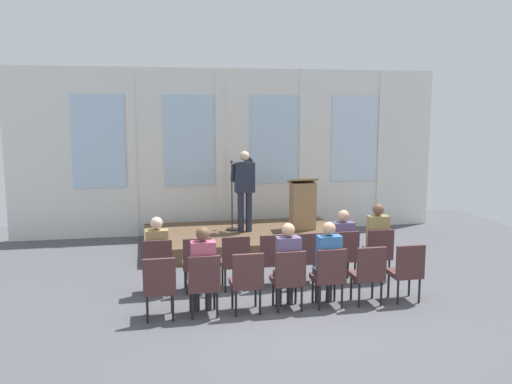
{
  "coord_description": "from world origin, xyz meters",
  "views": [
    {
      "loc": [
        -2.04,
        -7.72,
        3.02
      ],
      "look_at": [
        0.01,
        2.55,
        1.43
      ],
      "focal_mm": 38.7,
      "sensor_mm": 36.0,
      "label": 1
    }
  ],
  "objects_px": {
    "chair_r1_c3": "(289,276)",
    "chair_r1_c6": "(407,269)",
    "chair_r0_c1": "(197,261)",
    "chair_r0_c2": "(235,259)",
    "chair_r1_c0": "(159,284)",
    "chair_r0_c5": "(344,253)",
    "audience_r1_c1": "(203,266)",
    "lectern": "(303,204)",
    "chair_r0_c4": "(308,255)",
    "chair_r0_c3": "(272,257)",
    "speaker": "(244,185)",
    "chair_r1_c1": "(204,281)",
    "audience_r0_c5": "(342,242)",
    "mic_stand": "(232,215)",
    "audience_r0_c6": "(377,238)",
    "audience_r0_c0": "(157,251)",
    "chair_r0_c6": "(378,251)",
    "chair_r1_c2": "(247,279)",
    "audience_r1_c4": "(328,259)",
    "audience_r1_c3": "(287,261)",
    "chair_r1_c5": "(369,271)",
    "chair_r0_c0": "(158,263)",
    "chair_r1_c4": "(329,274)"
  },
  "relations": [
    {
      "from": "chair_r0_c2",
      "to": "chair_r1_c0",
      "type": "distance_m",
      "value": 1.68
    },
    {
      "from": "chair_r0_c6",
      "to": "audience_r1_c1",
      "type": "relative_size",
      "value": 0.71
    },
    {
      "from": "chair_r1_c0",
      "to": "chair_r1_c6",
      "type": "relative_size",
      "value": 1.0
    },
    {
      "from": "chair_r1_c0",
      "to": "audience_r1_c4",
      "type": "bearing_deg",
      "value": 1.82
    },
    {
      "from": "audience_r0_c6",
      "to": "audience_r0_c0",
      "type": "bearing_deg",
      "value": 179.93
    },
    {
      "from": "mic_stand",
      "to": "chair_r1_c6",
      "type": "height_order",
      "value": "mic_stand"
    },
    {
      "from": "audience_r1_c3",
      "to": "audience_r1_c4",
      "type": "distance_m",
      "value": 0.64
    },
    {
      "from": "chair_r0_c3",
      "to": "chair_r0_c2",
      "type": "bearing_deg",
      "value": 180.0
    },
    {
      "from": "audience_r0_c5",
      "to": "chair_r1_c1",
      "type": "distance_m",
      "value": 2.81
    },
    {
      "from": "audience_r0_c0",
      "to": "audience_r1_c1",
      "type": "distance_m",
      "value": 1.27
    },
    {
      "from": "chair_r1_c4",
      "to": "audience_r1_c4",
      "type": "xyz_separation_m",
      "value": [
        -0.0,
        0.08,
        0.2
      ]
    },
    {
      "from": "chair_r1_c3",
      "to": "chair_r1_c6",
      "type": "height_order",
      "value": "same"
    },
    {
      "from": "chair_r0_c5",
      "to": "audience_r1_c3",
      "type": "xyz_separation_m",
      "value": [
        -1.27,
        -1.02,
        0.21
      ]
    },
    {
      "from": "chair_r1_c1",
      "to": "chair_r1_c3",
      "type": "distance_m",
      "value": 1.27
    },
    {
      "from": "chair_r0_c0",
      "to": "audience_r1_c3",
      "type": "bearing_deg",
      "value": -28.08
    },
    {
      "from": "chair_r0_c2",
      "to": "speaker",
      "type": "bearing_deg",
      "value": 76.74
    },
    {
      "from": "chair_r0_c3",
      "to": "chair_r1_c6",
      "type": "relative_size",
      "value": 1.0
    },
    {
      "from": "audience_r0_c0",
      "to": "chair_r1_c2",
      "type": "distance_m",
      "value": 1.75
    },
    {
      "from": "mic_stand",
      "to": "lectern",
      "type": "height_order",
      "value": "mic_stand"
    },
    {
      "from": "audience_r0_c0",
      "to": "chair_r0_c5",
      "type": "height_order",
      "value": "audience_r0_c0"
    },
    {
      "from": "chair_r0_c5",
      "to": "audience_r1_c1",
      "type": "xyz_separation_m",
      "value": [
        -2.55,
        -1.02,
        0.2
      ]
    },
    {
      "from": "chair_r1_c5",
      "to": "chair_r0_c3",
      "type": "bearing_deg",
      "value": 139.19
    },
    {
      "from": "lectern",
      "to": "chair_r0_c4",
      "type": "height_order",
      "value": "lectern"
    },
    {
      "from": "chair_r1_c2",
      "to": "chair_r0_c0",
      "type": "bearing_deg",
      "value": 139.19
    },
    {
      "from": "speaker",
      "to": "chair_r1_c1",
      "type": "distance_m",
      "value": 4.25
    },
    {
      "from": "speaker",
      "to": "chair_r1_c3",
      "type": "xyz_separation_m",
      "value": [
        -0.04,
        -3.96,
        -0.84
      ]
    },
    {
      "from": "chair_r1_c6",
      "to": "audience_r1_c4",
      "type": "bearing_deg",
      "value": 176.37
    },
    {
      "from": "audience_r0_c5",
      "to": "chair_r1_c6",
      "type": "xyz_separation_m",
      "value": [
        0.64,
        -1.18,
        -0.18
      ]
    },
    {
      "from": "speaker",
      "to": "chair_r1_c2",
      "type": "relative_size",
      "value": 1.88
    },
    {
      "from": "speaker",
      "to": "chair_r0_c2",
      "type": "bearing_deg",
      "value": -103.26
    },
    {
      "from": "lectern",
      "to": "chair_r0_c4",
      "type": "relative_size",
      "value": 1.23
    },
    {
      "from": "chair_r1_c6",
      "to": "chair_r0_c2",
      "type": "bearing_deg",
      "value": 156.65
    },
    {
      "from": "audience_r0_c0",
      "to": "audience_r1_c3",
      "type": "bearing_deg",
      "value": -29.98
    },
    {
      "from": "speaker",
      "to": "chair_r1_c3",
      "type": "height_order",
      "value": "speaker"
    },
    {
      "from": "chair_r0_c1",
      "to": "lectern",
      "type": "bearing_deg",
      "value": 47.49
    },
    {
      "from": "chair_r0_c2",
      "to": "chair_r0_c3",
      "type": "distance_m",
      "value": 0.64
    },
    {
      "from": "chair_r1_c3",
      "to": "chair_r1_c1",
      "type": "bearing_deg",
      "value": 180.0
    },
    {
      "from": "chair_r0_c1",
      "to": "chair_r1_c3",
      "type": "height_order",
      "value": "same"
    },
    {
      "from": "chair_r0_c3",
      "to": "chair_r1_c0",
      "type": "xyz_separation_m",
      "value": [
        -1.91,
        -1.1,
        0.0
      ]
    },
    {
      "from": "chair_r0_c2",
      "to": "chair_r1_c6",
      "type": "relative_size",
      "value": 1.0
    },
    {
      "from": "audience_r0_c6",
      "to": "chair_r1_c0",
      "type": "relative_size",
      "value": 1.46
    },
    {
      "from": "chair_r1_c5",
      "to": "chair_r1_c1",
      "type": "bearing_deg",
      "value": 180.0
    },
    {
      "from": "chair_r0_c0",
      "to": "audience_r0_c6",
      "type": "xyz_separation_m",
      "value": [
        3.82,
        0.08,
        0.23
      ]
    },
    {
      "from": "audience_r0_c6",
      "to": "chair_r1_c0",
      "type": "bearing_deg",
      "value": -162.86
    },
    {
      "from": "chair_r0_c6",
      "to": "chair_r1_c5",
      "type": "relative_size",
      "value": 1.0
    },
    {
      "from": "chair_r0_c5",
      "to": "audience_r0_c5",
      "type": "bearing_deg",
      "value": 90.0
    },
    {
      "from": "chair_r1_c5",
      "to": "chair_r1_c6",
      "type": "relative_size",
      "value": 1.0
    },
    {
      "from": "chair_r1_c2",
      "to": "mic_stand",
      "type": "bearing_deg",
      "value": 84.15
    },
    {
      "from": "chair_r1_c3",
      "to": "chair_r1_c6",
      "type": "xyz_separation_m",
      "value": [
        1.91,
        0.0,
        0.0
      ]
    },
    {
      "from": "chair_r1_c3",
      "to": "chair_r1_c0",
      "type": "bearing_deg",
      "value": 180.0
    }
  ]
}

